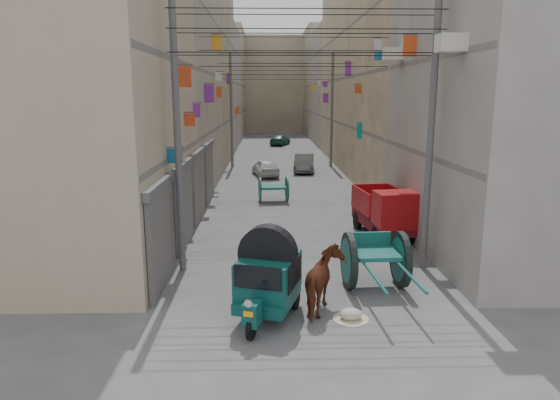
{
  "coord_description": "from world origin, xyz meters",
  "views": [
    {
      "loc": [
        -1.08,
        -8.18,
        5.08
      ],
      "look_at": [
        -0.69,
        6.5,
        2.0
      ],
      "focal_mm": 32.0,
      "sensor_mm": 36.0,
      "label": 1
    }
  ],
  "objects_px": {
    "distant_car_green": "(280,140)",
    "second_cart": "(274,188)",
    "tonga_cart": "(375,259)",
    "distant_car_grey": "(304,163)",
    "horse": "(324,281)",
    "distant_car_white": "(266,167)",
    "mini_truck": "(388,215)",
    "auto_rickshaw": "(268,276)",
    "feed_sack": "(351,314)"
  },
  "relations": [
    {
      "from": "distant_car_white",
      "to": "distant_car_grey",
      "type": "xyz_separation_m",
      "value": [
        2.61,
        1.81,
        0.03
      ]
    },
    {
      "from": "tonga_cart",
      "to": "feed_sack",
      "type": "distance_m",
      "value": 2.3
    },
    {
      "from": "feed_sack",
      "to": "horse",
      "type": "height_order",
      "value": "horse"
    },
    {
      "from": "tonga_cart",
      "to": "horse",
      "type": "height_order",
      "value": "tonga_cart"
    },
    {
      "from": "distant_car_white",
      "to": "distant_car_grey",
      "type": "distance_m",
      "value": 3.18
    },
    {
      "from": "feed_sack",
      "to": "distant_car_green",
      "type": "bearing_deg",
      "value": 90.75
    },
    {
      "from": "tonga_cart",
      "to": "second_cart",
      "type": "relative_size",
      "value": 2.28
    },
    {
      "from": "auto_rickshaw",
      "to": "distant_car_grey",
      "type": "xyz_separation_m",
      "value": [
        2.52,
        22.54,
        -0.38
      ]
    },
    {
      "from": "auto_rickshaw",
      "to": "second_cart",
      "type": "distance_m",
      "value": 12.91
    },
    {
      "from": "tonga_cart",
      "to": "mini_truck",
      "type": "xyz_separation_m",
      "value": [
        1.45,
        4.62,
        0.1
      ]
    },
    {
      "from": "feed_sack",
      "to": "second_cart",
      "type": "bearing_deg",
      "value": 96.96
    },
    {
      "from": "distant_car_white",
      "to": "distant_car_grey",
      "type": "bearing_deg",
      "value": -157.03
    },
    {
      "from": "auto_rickshaw",
      "to": "distant_car_white",
      "type": "relative_size",
      "value": 0.74
    },
    {
      "from": "distant_car_grey",
      "to": "distant_car_green",
      "type": "relative_size",
      "value": 1.0
    },
    {
      "from": "mini_truck",
      "to": "distant_car_green",
      "type": "xyz_separation_m",
      "value": [
        -2.95,
        34.79,
        -0.36
      ]
    },
    {
      "from": "second_cart",
      "to": "horse",
      "type": "relative_size",
      "value": 0.85
    },
    {
      "from": "horse",
      "to": "distant_car_white",
      "type": "distance_m",
      "value": 20.54
    },
    {
      "from": "tonga_cart",
      "to": "distant_car_green",
      "type": "height_order",
      "value": "tonga_cart"
    },
    {
      "from": "mini_truck",
      "to": "second_cart",
      "type": "bearing_deg",
      "value": 114.34
    },
    {
      "from": "mini_truck",
      "to": "horse",
      "type": "xyz_separation_m",
      "value": [
        -2.98,
        -6.1,
        -0.15
      ]
    },
    {
      "from": "horse",
      "to": "distant_car_white",
      "type": "bearing_deg",
      "value": -71.18
    },
    {
      "from": "feed_sack",
      "to": "horse",
      "type": "bearing_deg",
      "value": 139.25
    },
    {
      "from": "distant_car_white",
      "to": "horse",
      "type": "bearing_deg",
      "value": 82.2
    },
    {
      "from": "auto_rickshaw",
      "to": "horse",
      "type": "distance_m",
      "value": 1.39
    },
    {
      "from": "mini_truck",
      "to": "feed_sack",
      "type": "distance_m",
      "value": 7.06
    },
    {
      "from": "distant_car_green",
      "to": "auto_rickshaw",
      "type": "bearing_deg",
      "value": 104.52
    },
    {
      "from": "distant_car_green",
      "to": "second_cart",
      "type": "bearing_deg",
      "value": 104.27
    },
    {
      "from": "second_cart",
      "to": "distant_car_white",
      "type": "distance_m",
      "value": 7.83
    },
    {
      "from": "auto_rickshaw",
      "to": "distant_car_white",
      "type": "xyz_separation_m",
      "value": [
        -0.09,
        20.73,
        -0.42
      ]
    },
    {
      "from": "auto_rickshaw",
      "to": "feed_sack",
      "type": "relative_size",
      "value": 4.71
    },
    {
      "from": "horse",
      "to": "distant_car_white",
      "type": "height_order",
      "value": "horse"
    },
    {
      "from": "second_cart",
      "to": "distant_car_grey",
      "type": "bearing_deg",
      "value": 71.49
    },
    {
      "from": "second_cart",
      "to": "horse",
      "type": "xyz_separation_m",
      "value": [
        1.04,
        -12.66,
        0.09
      ]
    },
    {
      "from": "auto_rickshaw",
      "to": "tonga_cart",
      "type": "bearing_deg",
      "value": 48.04
    },
    {
      "from": "tonga_cart",
      "to": "horse",
      "type": "distance_m",
      "value": 2.13
    },
    {
      "from": "auto_rickshaw",
      "to": "mini_truck",
      "type": "xyz_separation_m",
      "value": [
        4.32,
        6.34,
        -0.09
      ]
    },
    {
      "from": "distant_car_grey",
      "to": "distant_car_green",
      "type": "xyz_separation_m",
      "value": [
        -1.14,
        18.59,
        -0.07
      ]
    },
    {
      "from": "mini_truck",
      "to": "distant_car_green",
      "type": "relative_size",
      "value": 0.95
    },
    {
      "from": "horse",
      "to": "second_cart",
      "type": "bearing_deg",
      "value": -70.51
    },
    {
      "from": "auto_rickshaw",
      "to": "tonga_cart",
      "type": "relative_size",
      "value": 0.72
    },
    {
      "from": "auto_rickshaw",
      "to": "distant_car_green",
      "type": "xyz_separation_m",
      "value": [
        1.37,
        41.13,
        -0.45
      ]
    },
    {
      "from": "tonga_cart",
      "to": "horse",
      "type": "relative_size",
      "value": 1.95
    },
    {
      "from": "distant_car_green",
      "to": "distant_car_grey",
      "type": "bearing_deg",
      "value": 109.95
    },
    {
      "from": "mini_truck",
      "to": "distant_car_grey",
      "type": "distance_m",
      "value": 16.3
    },
    {
      "from": "tonga_cart",
      "to": "distant_car_white",
      "type": "distance_m",
      "value": 19.23
    },
    {
      "from": "tonga_cart",
      "to": "distant_car_grey",
      "type": "height_order",
      "value": "tonga_cart"
    },
    {
      "from": "tonga_cart",
      "to": "second_cart",
      "type": "distance_m",
      "value": 11.47
    },
    {
      "from": "horse",
      "to": "distant_car_grey",
      "type": "bearing_deg",
      "value": -78.2
    },
    {
      "from": "distant_car_grey",
      "to": "distant_car_white",
      "type": "bearing_deg",
      "value": -139.44
    },
    {
      "from": "auto_rickshaw",
      "to": "mini_truck",
      "type": "height_order",
      "value": "mini_truck"
    }
  ]
}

